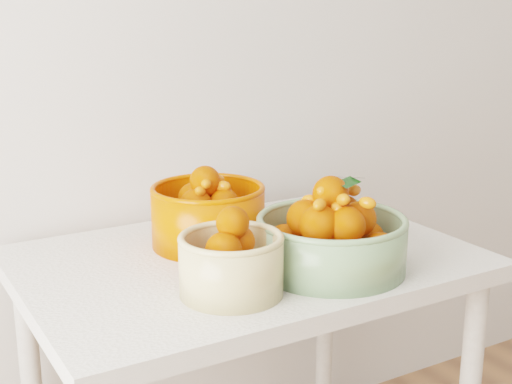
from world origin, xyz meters
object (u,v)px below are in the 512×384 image
Objects in this scene: bowl_cream at (231,262)px; bowl_green at (331,238)px; table at (246,294)px; bowl_orange at (208,214)px.

bowl_cream is 0.49× the size of bowl_green.
bowl_green is (0.11, -0.17, 0.17)m from table.
table is 0.28m from bowl_cream.
bowl_green reaches higher than bowl_cream.
bowl_cream is 0.25m from bowl_green.
table is 0.21m from bowl_orange.
bowl_green is at bearing -56.88° from table.
bowl_cream is at bearing -126.97° from table.
bowl_orange is at bearing 72.10° from bowl_cream.
bowl_green reaches higher than bowl_orange.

